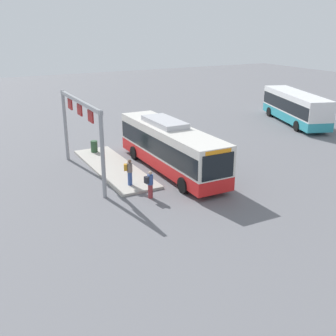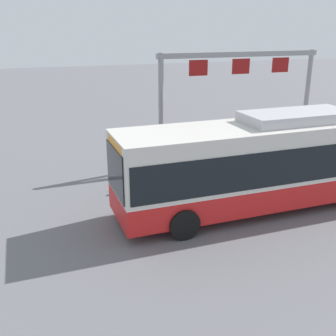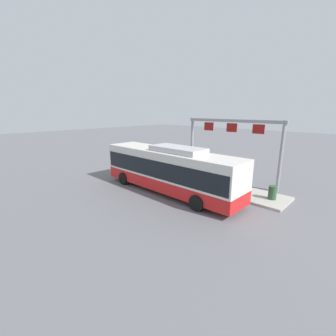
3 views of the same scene
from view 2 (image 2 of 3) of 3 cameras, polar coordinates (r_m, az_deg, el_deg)
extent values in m
plane|color=slate|center=(15.36, 14.14, -5.19)|extent=(120.00, 120.00, 0.00)
cube|color=#B2ADA3|center=(19.09, 14.16, -0.05)|extent=(10.00, 2.80, 0.16)
cube|color=red|center=(15.06, 14.38, -2.50)|extent=(11.40, 2.59, 0.85)
cube|color=silver|center=(14.62, 14.82, 2.51)|extent=(11.40, 2.59, 1.90)
cube|color=black|center=(14.68, 14.75, 1.76)|extent=(11.17, 2.62, 1.20)
cube|color=black|center=(12.42, -7.55, -0.45)|extent=(0.06, 2.13, 1.50)
cube|color=#B7B7BC|center=(14.85, 17.94, 6.97)|extent=(4.00, 1.78, 0.36)
cube|color=orange|center=(12.18, -7.40, 3.35)|extent=(0.13, 1.75, 0.28)
cylinder|color=black|center=(12.48, 2.26, -7.96)|extent=(1.00, 0.31, 1.00)
cylinder|color=black|center=(14.52, -1.31, -3.88)|extent=(1.00, 0.31, 1.00)
cylinder|color=black|center=(18.11, 21.41, -0.47)|extent=(1.00, 0.31, 1.00)
cylinder|color=maroon|center=(16.45, -2.73, -1.33)|extent=(0.32, 0.32, 0.85)
cylinder|color=#334C8C|center=(16.20, -2.77, 1.07)|extent=(0.38, 0.38, 0.60)
sphere|color=tan|center=(16.08, -2.79, 2.46)|extent=(0.22, 0.22, 0.22)
cube|color=#26262D|center=(16.42, -3.17, 1.42)|extent=(0.30, 0.22, 0.40)
cylinder|color=#334C8C|center=(17.44, 3.40, 0.43)|extent=(0.35, 0.35, 0.85)
cylinder|color=slate|center=(17.21, 3.45, 2.72)|extent=(0.43, 0.43, 0.60)
sphere|color=brown|center=(17.10, 3.47, 4.03)|extent=(0.22, 0.22, 0.22)
cube|color=#BF7F1E|center=(17.45, 3.36, 3.05)|extent=(0.32, 0.26, 0.40)
cylinder|color=gray|center=(22.32, 19.06, 8.94)|extent=(0.24, 0.24, 5.20)
cylinder|color=gray|center=(18.39, -0.98, 7.96)|extent=(0.24, 0.24, 5.20)
cube|color=gray|center=(19.76, 10.43, 15.62)|extent=(8.41, 0.20, 0.24)
cube|color=maroon|center=(21.00, 15.68, 13.93)|extent=(0.90, 0.08, 0.70)
cube|color=maroon|center=(19.80, 10.33, 14.04)|extent=(0.90, 0.08, 0.70)
cube|color=maroon|center=(18.78, 4.34, 14.01)|extent=(0.90, 0.08, 0.70)
camera|label=1|loc=(28.87, -56.19, 18.23)|focal=43.73mm
camera|label=3|loc=(19.25, 71.21, 5.33)|focal=24.61mm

